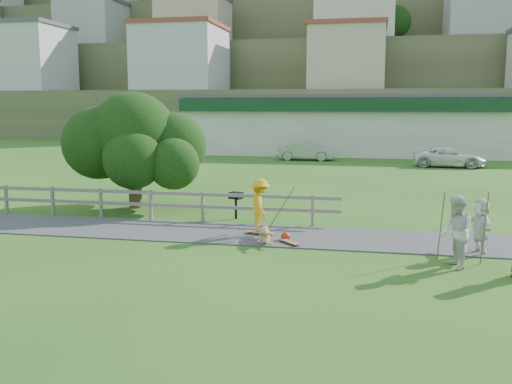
# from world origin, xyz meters

# --- Properties ---
(ground) EXTENTS (260.00, 260.00, 0.00)m
(ground) POSITION_xyz_m (0.00, 0.00, 0.00)
(ground) COLOR #275C1A
(ground) RESTS_ON ground
(path) EXTENTS (34.00, 3.00, 0.04)m
(path) POSITION_xyz_m (0.00, 1.50, 0.02)
(path) COLOR #3A3A3D
(path) RESTS_ON ground
(fence) EXTENTS (15.05, 0.10, 1.10)m
(fence) POSITION_xyz_m (-4.62, 3.30, 0.72)
(fence) COLOR slate
(fence) RESTS_ON ground
(strip_mall) EXTENTS (32.50, 10.75, 5.10)m
(strip_mall) POSITION_xyz_m (4.00, 34.94, 2.58)
(strip_mall) COLOR beige
(strip_mall) RESTS_ON ground
(hillside) EXTENTS (220.00, 67.00, 47.50)m
(hillside) POSITION_xyz_m (0.00, 91.31, 14.41)
(hillside) COLOR #4C5632
(hillside) RESTS_ON ground
(skater_rider) EXTENTS (1.03, 1.30, 1.76)m
(skater_rider) POSITION_xyz_m (0.48, 1.50, 0.88)
(skater_rider) COLOR #EDA816
(skater_rider) RESTS_ON ground
(skater_fallen) EXTENTS (1.69, 0.94, 0.60)m
(skater_fallen) POSITION_xyz_m (0.81, 0.54, 0.30)
(skater_fallen) COLOR tan
(skater_fallen) RESTS_ON ground
(spectator_a) EXTENTS (0.95, 1.09, 1.90)m
(spectator_a) POSITION_xyz_m (6.16, -1.17, 0.95)
(spectator_a) COLOR silver
(spectator_a) RESTS_ON ground
(spectator_d) EXTENTS (0.89, 1.56, 1.61)m
(spectator_d) POSITION_xyz_m (7.03, 0.45, 0.80)
(spectator_d) COLOR silver
(spectator_d) RESTS_ON ground
(car_silver) EXTENTS (4.44, 1.67, 1.45)m
(car_silver) POSITION_xyz_m (-1.10, 27.40, 0.72)
(car_silver) COLOR #A1A3A8
(car_silver) RESTS_ON ground
(car_white) EXTENTS (4.87, 2.43, 1.32)m
(car_white) POSITION_xyz_m (9.11, 24.50, 0.66)
(car_white) COLOR white
(car_white) RESTS_ON ground
(tree) EXTENTS (5.62, 5.62, 3.82)m
(tree) POSITION_xyz_m (-5.56, 5.48, 1.91)
(tree) COLOR black
(tree) RESTS_ON ground
(bbq) EXTENTS (0.55, 0.49, 1.00)m
(bbq) POSITION_xyz_m (-0.94, 4.03, 0.50)
(bbq) COLOR black
(bbq) RESTS_ON ground
(longboard_rider) EXTENTS (0.99, 0.45, 0.11)m
(longboard_rider) POSITION_xyz_m (0.48, 1.50, 0.05)
(longboard_rider) COLOR brown
(longboard_rider) RESTS_ON ground
(longboard_fallen) EXTENTS (0.74, 0.77, 0.10)m
(longboard_fallen) POSITION_xyz_m (1.61, 0.44, 0.05)
(longboard_fallen) COLOR brown
(longboard_fallen) RESTS_ON ground
(helmet) EXTENTS (0.29, 0.29, 0.29)m
(helmet) POSITION_xyz_m (1.41, 0.89, 0.15)
(helmet) COLOR #A62610
(helmet) RESTS_ON ground
(pole_rider) EXTENTS (0.03, 0.03, 1.84)m
(pole_rider) POSITION_xyz_m (1.08, 1.90, 0.92)
(pole_rider) COLOR brown
(pole_rider) RESTS_ON ground
(pole_spec_left) EXTENTS (0.03, 0.03, 1.86)m
(pole_spec_left) POSITION_xyz_m (5.88, -0.32, 0.93)
(pole_spec_left) COLOR brown
(pole_spec_left) RESTS_ON ground
(pole_spec_right) EXTENTS (0.03, 0.03, 1.95)m
(pole_spec_right) POSITION_xyz_m (6.94, -0.66, 0.98)
(pole_spec_right) COLOR brown
(pole_spec_right) RESTS_ON ground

